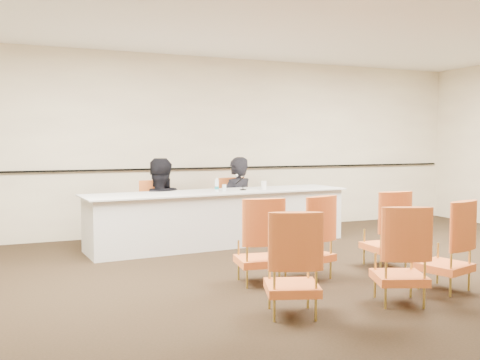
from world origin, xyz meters
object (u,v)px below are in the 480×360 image
at_px(panel_table, 220,218).
at_px(panelist_second_chair, 158,212).
at_px(panelist_second, 158,217).
at_px(aud_chair_front_mid, 308,237).
at_px(coffee_cup, 264,185).
at_px(microphone, 243,182).
at_px(aud_chair_front_right, 385,228).
at_px(aud_chair_front_left, 259,240).
at_px(drinking_glass, 224,188).
at_px(water_bottle, 217,185).
at_px(aud_chair_back_left, 292,262).
at_px(aud_chair_back_mid, 399,254).
at_px(panelist_main, 237,210).
at_px(panelist_main_chair, 237,207).
at_px(aud_chair_back_right, 445,245).

xyz_separation_m(panel_table, panelist_second_chair, (-0.81, 0.53, 0.07)).
xyz_separation_m(panelist_second, aud_chair_front_mid, (1.02, -2.79, 0.07)).
bearing_deg(panelist_second, coffee_cup, 168.27).
bearing_deg(panelist_second, microphone, 161.98).
bearing_deg(panelist_second_chair, aud_chair_front_right, -54.79).
relative_size(microphone, aud_chair_front_left, 0.26).
relative_size(drinking_glass, aud_chair_front_mid, 0.11).
relative_size(aud_chair_front_left, aud_chair_front_right, 1.00).
bearing_deg(water_bottle, panelist_second_chair, 141.32).
distance_m(microphone, aud_chair_back_left, 3.48).
bearing_deg(aud_chair_back_left, panelist_second_chair, 112.79).
distance_m(water_bottle, aud_chair_front_right, 2.56).
bearing_deg(water_bottle, aud_chair_front_left, -98.59).
bearing_deg(panelist_second_chair, aud_chair_front_left, -85.85).
bearing_deg(microphone, panelist_second, 130.72).
distance_m(aud_chair_front_right, aud_chair_back_mid, 1.55).
relative_size(panelist_main, panelist_second_chair, 1.85).
bearing_deg(panelist_second, aud_chair_front_left, 105.94).
bearing_deg(coffee_cup, drinking_glass, -179.00).
bearing_deg(panelist_main_chair, drinking_glass, -130.63).
height_order(panelist_second, aud_chair_front_left, panelist_second).
height_order(panel_table, aud_chair_back_right, aud_chair_back_right).
height_order(coffee_cup, aud_chair_front_right, aud_chair_front_right).
height_order(panelist_main, microphone, panelist_main).
distance_m(aud_chair_front_left, aud_chair_back_right, 1.95).
bearing_deg(aud_chair_back_mid, panelist_second, 130.53).
bearing_deg(panelist_main, aud_chair_back_right, 80.40).
relative_size(panelist_second, aud_chair_back_right, 1.90).
xyz_separation_m(aud_chair_front_mid, aud_chair_back_right, (1.06, -0.98, 0.00)).
bearing_deg(microphone, aud_chair_front_right, -87.93).
relative_size(microphone, aud_chair_front_mid, 0.26).
distance_m(panelist_main_chair, coffee_cup, 0.78).
distance_m(panel_table, water_bottle, 0.52).
height_order(coffee_cup, aud_chair_back_left, aud_chair_back_left).
bearing_deg(panelist_second_chair, aud_chair_back_left, -90.94).
relative_size(panelist_second, panelist_second_chair, 1.90).
xyz_separation_m(water_bottle, aud_chair_front_left, (-0.33, -2.18, -0.44)).
relative_size(panelist_second_chair, aud_chair_back_mid, 1.00).
height_order(panelist_second, coffee_cup, panelist_second).
bearing_deg(aud_chair_back_mid, aud_chair_back_right, 35.81).
xyz_separation_m(panel_table, panelist_main, (0.54, 0.63, 0.02)).
distance_m(panelist_main_chair, microphone, 0.83).
relative_size(aud_chair_front_mid, aud_chair_back_mid, 1.00).
xyz_separation_m(panelist_main_chair, aud_chair_front_left, (-0.94, -2.87, 0.00)).
relative_size(drinking_glass, aud_chair_back_right, 0.11).
height_order(panelist_main, aud_chair_front_left, panelist_main).
bearing_deg(aud_chair_back_right, aud_chair_back_left, 167.41).
bearing_deg(aud_chair_back_left, microphone, 93.44).
relative_size(drinking_glass, aud_chair_back_mid, 0.11).
distance_m(aud_chair_back_mid, aud_chair_back_right, 0.76).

